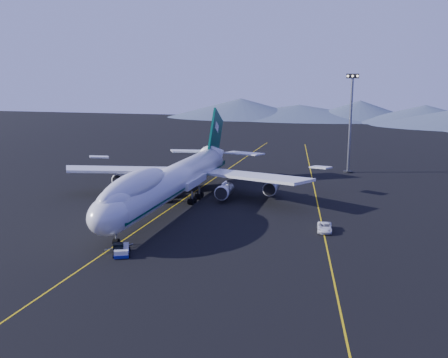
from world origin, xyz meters
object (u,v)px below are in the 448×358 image
(boeing_747, at_px, (173,180))
(service_van, at_px, (325,227))
(floodlight_mast, at_px, (350,123))
(pushback_tug, at_px, (122,251))

(boeing_747, distance_m, service_van, 34.71)
(service_van, height_order, floodlight_mast, floodlight_mast)
(service_van, bearing_deg, pushback_tug, -150.32)
(boeing_747, bearing_deg, floodlight_mast, 54.83)
(pushback_tug, xyz_separation_m, service_van, (29.95, 20.81, 0.15))
(pushback_tug, height_order, service_van, pushback_tug)
(service_van, xyz_separation_m, floodlight_mast, (2.28, 59.67, 13.61))
(boeing_747, relative_size, pushback_tug, 14.27)
(service_van, bearing_deg, boeing_747, 158.54)
(floodlight_mast, bearing_deg, pushback_tug, -111.83)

